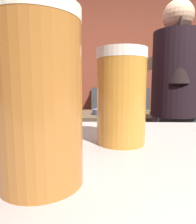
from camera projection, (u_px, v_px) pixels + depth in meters
wall_back at (124, 74)px, 3.38m from camera, size 5.20×0.10×2.70m
prep_counter at (171, 156)px, 2.04m from camera, size 2.10×0.60×0.88m
back_shelf at (119, 123)px, 3.21m from camera, size 0.88×0.36×1.13m
bartender at (174, 103)px, 1.51m from camera, size 0.46×0.54×1.77m
mixing_bowl at (102, 112)px, 1.92m from camera, size 0.18×0.18×0.05m
chefs_knife at (188, 114)px, 1.92m from camera, size 0.24×0.09×0.01m
pint_glass_near at (39, 100)px, 0.17m from camera, size 0.07×0.07×0.15m
pint_glass_far at (121, 97)px, 0.29m from camera, size 0.07×0.07×0.14m
bottle_hot_sauce at (114, 82)px, 3.11m from camera, size 0.07×0.07×0.22m
bottle_soy at (99, 82)px, 3.18m from camera, size 0.06×0.06×0.22m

